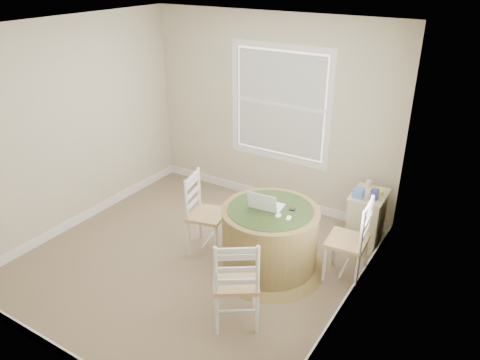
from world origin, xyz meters
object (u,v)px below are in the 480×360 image
Objects in this scene: chair_left at (207,214)px; chair_right at (347,241)px; chair_near at (236,281)px; corner_chest at (366,219)px; round_table at (270,237)px; laptop at (266,205)px.

chair_left is 1.00× the size of chair_right.
chair_left is at bearing -77.10° from chair_near.
chair_left is 1.91m from corner_chest.
round_table is 1.31× the size of chair_near.
corner_chest is at bearing -68.14° from chair_left.
chair_right reaches higher than corner_chest.
round_table is 0.83m from chair_right.
round_table is at bearing 169.70° from laptop.
corner_chest is at bearing 177.46° from chair_right.
chair_near and chair_right have the same top height.
chair_right is at bearing -152.44° from chair_near.
chair_near is (0.95, -0.87, 0.00)m from chair_left.
round_table is 1.30m from corner_chest.
round_table is 1.31× the size of chair_right.
corner_chest is at bearing -131.81° from laptop.
chair_near is 0.99m from laptop.
laptop is at bearing -112.31° from chair_near.
chair_left reaches higher than round_table.
laptop is 0.52× the size of corner_chest.
chair_near is 2.07m from corner_chest.
corner_chest is (0.60, 1.97, -0.13)m from chair_near.
chair_right is (0.78, 0.29, 0.06)m from round_table.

